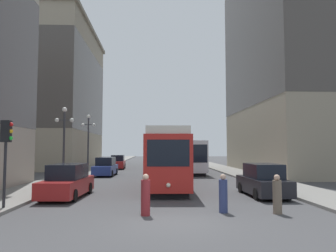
{
  "coord_description": "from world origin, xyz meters",
  "views": [
    {
      "loc": [
        -0.73,
        -11.75,
        2.67
      ],
      "look_at": [
        0.07,
        5.79,
        3.91
      ],
      "focal_mm": 34.39,
      "sensor_mm": 36.0,
      "label": 1
    }
  ],
  "objects_px": {
    "transit_bus": "(188,155)",
    "lamp_post_left_near": "(64,133)",
    "parked_car_left_mid": "(106,167)",
    "parked_car_left_far": "(118,162)",
    "pedestrian_crossing_near": "(146,196)",
    "streetcar": "(167,157)",
    "lamp_post_left_far": "(88,135)",
    "pedestrian_crossing_far": "(223,195)",
    "pedestrian_on_sidewalk": "(277,196)",
    "traffic_light_near_left": "(6,140)",
    "parked_car_right_far": "(263,181)",
    "parked_car_left_near": "(67,182)"
  },
  "relations": [
    {
      "from": "parked_car_right_far",
      "to": "parked_car_left_far",
      "type": "distance_m",
      "value": 27.4
    },
    {
      "from": "parked_car_left_near",
      "to": "parked_car_right_far",
      "type": "distance_m",
      "value": 10.91
    },
    {
      "from": "parked_car_left_far",
      "to": "pedestrian_crossing_near",
      "type": "distance_m",
      "value": 30.41
    },
    {
      "from": "parked_car_left_mid",
      "to": "pedestrian_crossing_far",
      "type": "height_order",
      "value": "parked_car_left_mid"
    },
    {
      "from": "parked_car_left_near",
      "to": "lamp_post_left_far",
      "type": "xyz_separation_m",
      "value": [
        -1.9,
        14.89,
        3.2
      ]
    },
    {
      "from": "parked_car_right_far",
      "to": "pedestrian_crossing_far",
      "type": "bearing_deg",
      "value": 53.59
    },
    {
      "from": "pedestrian_crossing_near",
      "to": "pedestrian_on_sidewalk",
      "type": "xyz_separation_m",
      "value": [
        5.41,
        0.09,
        -0.02
      ]
    },
    {
      "from": "streetcar",
      "to": "parked_car_left_near",
      "type": "relative_size",
      "value": 2.49
    },
    {
      "from": "parked_car_right_far",
      "to": "lamp_post_left_far",
      "type": "height_order",
      "value": "lamp_post_left_far"
    },
    {
      "from": "parked_car_right_far",
      "to": "lamp_post_left_near",
      "type": "distance_m",
      "value": 14.5
    },
    {
      "from": "pedestrian_crossing_far",
      "to": "lamp_post_left_far",
      "type": "height_order",
      "value": "lamp_post_left_far"
    },
    {
      "from": "parked_car_left_mid",
      "to": "parked_car_left_far",
      "type": "distance_m",
      "value": 10.89
    },
    {
      "from": "traffic_light_near_left",
      "to": "transit_bus",
      "type": "bearing_deg",
      "value": 65.07
    },
    {
      "from": "streetcar",
      "to": "lamp_post_left_near",
      "type": "relative_size",
      "value": 2.22
    },
    {
      "from": "parked_car_left_mid",
      "to": "parked_car_right_far",
      "type": "bearing_deg",
      "value": -50.72
    },
    {
      "from": "transit_bus",
      "to": "lamp_post_left_near",
      "type": "bearing_deg",
      "value": -130.53
    },
    {
      "from": "streetcar",
      "to": "lamp_post_left_far",
      "type": "xyz_separation_m",
      "value": [
        -7.58,
        10.15,
        1.94
      ]
    },
    {
      "from": "parked_car_left_near",
      "to": "lamp_post_left_near",
      "type": "xyz_separation_m",
      "value": [
        -1.9,
        6.03,
        2.98
      ]
    },
    {
      "from": "pedestrian_on_sidewalk",
      "to": "lamp_post_left_near",
      "type": "bearing_deg",
      "value": -76.63
    },
    {
      "from": "transit_bus",
      "to": "traffic_light_near_left",
      "type": "bearing_deg",
      "value": -115.09
    },
    {
      "from": "pedestrian_crossing_near",
      "to": "lamp_post_left_near",
      "type": "bearing_deg",
      "value": -96.94
    },
    {
      "from": "parked_car_left_mid",
      "to": "parked_car_left_far",
      "type": "bearing_deg",
      "value": 91.85
    },
    {
      "from": "parked_car_right_far",
      "to": "streetcar",
      "type": "bearing_deg",
      "value": -43.25
    },
    {
      "from": "transit_bus",
      "to": "pedestrian_crossing_far",
      "type": "bearing_deg",
      "value": -92.63
    },
    {
      "from": "streetcar",
      "to": "pedestrian_on_sidewalk",
      "type": "xyz_separation_m",
      "value": [
        4.14,
        -9.67,
        -1.36
      ]
    },
    {
      "from": "streetcar",
      "to": "pedestrian_crossing_far",
      "type": "xyz_separation_m",
      "value": [
        1.97,
        -9.32,
        -1.36
      ]
    },
    {
      "from": "parked_car_left_near",
      "to": "lamp_post_left_near",
      "type": "distance_m",
      "value": 6.99
    },
    {
      "from": "parked_car_right_far",
      "to": "pedestrian_crossing_near",
      "type": "bearing_deg",
      "value": 36.7
    },
    {
      "from": "streetcar",
      "to": "traffic_light_near_left",
      "type": "xyz_separation_m",
      "value": [
        -7.37,
        -8.52,
        0.94
      ]
    },
    {
      "from": "streetcar",
      "to": "pedestrian_crossing_far",
      "type": "bearing_deg",
      "value": -76.32
    },
    {
      "from": "transit_bus",
      "to": "lamp_post_left_near",
      "type": "height_order",
      "value": "lamp_post_left_near"
    },
    {
      "from": "transit_bus",
      "to": "pedestrian_crossing_far",
      "type": "xyz_separation_m",
      "value": [
        -1.0,
        -23.03,
        -1.2
      ]
    },
    {
      "from": "parked_car_left_near",
      "to": "parked_car_left_far",
      "type": "height_order",
      "value": "same"
    },
    {
      "from": "parked_car_left_far",
      "to": "traffic_light_near_left",
      "type": "relative_size",
      "value": 1.3
    },
    {
      "from": "pedestrian_crossing_near",
      "to": "pedestrian_crossing_far",
      "type": "xyz_separation_m",
      "value": [
        3.24,
        0.44,
        -0.02
      ]
    },
    {
      "from": "streetcar",
      "to": "parked_car_right_far",
      "type": "relative_size",
      "value": 2.69
    },
    {
      "from": "parked_car_left_far",
      "to": "pedestrian_crossing_far",
      "type": "bearing_deg",
      "value": -77.43
    },
    {
      "from": "parked_car_right_far",
      "to": "parked_car_left_far",
      "type": "bearing_deg",
      "value": -67.21
    },
    {
      "from": "parked_car_left_mid",
      "to": "pedestrian_crossing_near",
      "type": "bearing_deg",
      "value": -75.21
    },
    {
      "from": "pedestrian_on_sidewalk",
      "to": "traffic_light_near_left",
      "type": "distance_m",
      "value": 11.79
    },
    {
      "from": "transit_bus",
      "to": "lamp_post_left_far",
      "type": "height_order",
      "value": "lamp_post_left_far"
    },
    {
      "from": "pedestrian_crossing_near",
      "to": "traffic_light_near_left",
      "type": "relative_size",
      "value": 0.44
    },
    {
      "from": "pedestrian_crossing_near",
      "to": "parked_car_left_far",
      "type": "bearing_deg",
      "value": -118.33
    },
    {
      "from": "streetcar",
      "to": "parked_car_left_near",
      "type": "height_order",
      "value": "streetcar"
    },
    {
      "from": "lamp_post_left_near",
      "to": "lamp_post_left_far",
      "type": "xyz_separation_m",
      "value": [
        0.0,
        8.86,
        0.21
      ]
    },
    {
      "from": "parked_car_left_mid",
      "to": "pedestrian_crossing_far",
      "type": "relative_size",
      "value": 3.02
    },
    {
      "from": "transit_bus",
      "to": "streetcar",
      "type": "bearing_deg",
      "value": -102.38
    },
    {
      "from": "parked_car_left_mid",
      "to": "pedestrian_crossing_near",
      "type": "xyz_separation_m",
      "value": [
        4.42,
        -19.2,
        -0.07
      ]
    },
    {
      "from": "streetcar",
      "to": "pedestrian_crossing_near",
      "type": "bearing_deg",
      "value": -95.67
    },
    {
      "from": "streetcar",
      "to": "lamp_post_left_near",
      "type": "height_order",
      "value": "lamp_post_left_near"
    }
  ]
}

